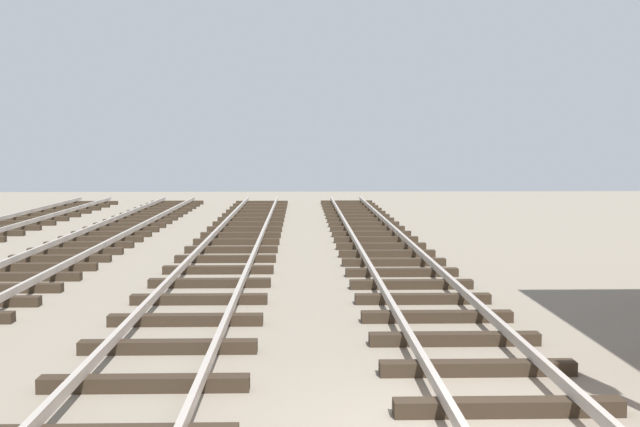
# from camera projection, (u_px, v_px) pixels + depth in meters

# --- Properties ---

